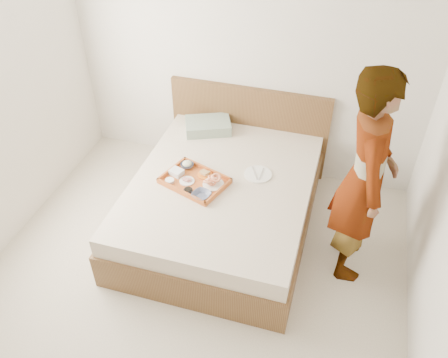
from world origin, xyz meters
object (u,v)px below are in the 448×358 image
Objects in this scene: dinner_plate at (258,174)px; tray at (194,181)px; bed at (222,203)px; person at (365,179)px.

tray is at bearing -152.30° from dinner_plate.
dinner_plate is at bearing 32.67° from bed.
person is at bearing -18.73° from dinner_plate.
bed is 1.35m from person.
tray is (-0.23, -0.09, 0.29)m from bed.
tray is 0.58m from dinner_plate.
person is at bearing 17.83° from tray.
dinner_plate reaches higher than bed.
tray reaches higher than bed.
bed is 8.02× the size of dinner_plate.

